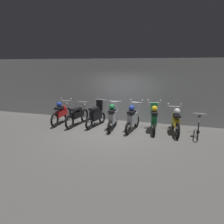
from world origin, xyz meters
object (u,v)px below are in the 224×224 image
object	(u,v)px
motorbike_slot_4	(133,118)
motorbike_slot_6	(176,121)
motorbike_slot_1	(78,115)
motorbike_slot_5	(154,118)
motorbike_slot_0	(62,113)
motorbike_slot_3	(113,117)
motorbike_slot_2	(96,115)
bicycle	(198,127)

from	to	relation	value
motorbike_slot_4	motorbike_slot_6	xyz separation A→B (m)	(1.73, 0.18, -0.04)
motorbike_slot_1	motorbike_slot_5	bearing A→B (deg)	0.74
motorbike_slot_0	motorbike_slot_4	distance (m)	3.47
motorbike_slot_0	motorbike_slot_1	bearing A→B (deg)	-3.82
motorbike_slot_1	motorbike_slot_3	bearing A→B (deg)	-3.86
motorbike_slot_1	motorbike_slot_5	distance (m)	3.46
motorbike_slot_3	motorbike_slot_5	world-z (taller)	motorbike_slot_5
motorbike_slot_0	motorbike_slot_2	distance (m)	1.74
motorbike_slot_0	bicycle	bearing A→B (deg)	-0.60
motorbike_slot_1	motorbike_slot_3	size ratio (longest dim) A/B	1.16
motorbike_slot_3	motorbike_slot_4	distance (m)	0.87
motorbike_slot_0	motorbike_slot_6	size ratio (longest dim) A/B	1.01
motorbike_slot_0	motorbike_slot_1	distance (m)	0.87
motorbike_slot_1	motorbike_slot_6	world-z (taller)	motorbike_slot_6
motorbike_slot_1	motorbike_slot_0	bearing A→B (deg)	176.18
motorbike_slot_0	motorbike_slot_3	xyz separation A→B (m)	(2.59, -0.17, 0.04)
motorbike_slot_1	motorbike_slot_6	distance (m)	4.32
motorbike_slot_0	motorbike_slot_6	bearing A→B (deg)	0.29
motorbike_slot_0	motorbike_slot_2	world-z (taller)	motorbike_slot_2
motorbike_slot_2	motorbike_slot_3	size ratio (longest dim) A/B	0.99
motorbike_slot_5	motorbike_slot_6	distance (m)	0.87
motorbike_slot_3	motorbike_slot_4	xyz separation A→B (m)	(0.87, 0.02, 0.00)
motorbike_slot_0	motorbike_slot_4	size ratio (longest dim) A/B	1.16
motorbike_slot_4	motorbike_slot_6	distance (m)	1.74
motorbike_slot_2	motorbike_slot_3	xyz separation A→B (m)	(0.86, -0.23, 0.04)
motorbike_slot_2	motorbike_slot_4	distance (m)	1.74
motorbike_slot_2	bicycle	size ratio (longest dim) A/B	0.97
motorbike_slot_0	motorbike_slot_3	world-z (taller)	motorbike_slot_3
motorbike_slot_0	motorbike_slot_2	size ratio (longest dim) A/B	1.17
bicycle	motorbike_slot_6	bearing A→B (deg)	174.07
motorbike_slot_2	motorbike_slot_1	bearing A→B (deg)	-172.51
motorbike_slot_6	motorbike_slot_4	bearing A→B (deg)	-174.05
motorbike_slot_5	bicycle	size ratio (longest dim) A/B	0.97
motorbike_slot_2	motorbike_slot_6	distance (m)	3.45
motorbike_slot_6	motorbike_slot_0	bearing A→B (deg)	-179.71
motorbike_slot_2	motorbike_slot_6	world-z (taller)	motorbike_slot_2
motorbike_slot_4	bicycle	bearing A→B (deg)	1.98
motorbike_slot_0	motorbike_slot_4	xyz separation A→B (m)	(3.46, -0.15, 0.04)
motorbike_slot_5	motorbike_slot_1	bearing A→B (deg)	-179.26
motorbike_slot_0	motorbike_slot_6	world-z (taller)	same
motorbike_slot_0	motorbike_slot_1	world-z (taller)	motorbike_slot_0
motorbike_slot_0	motorbike_slot_3	bearing A→B (deg)	-3.85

